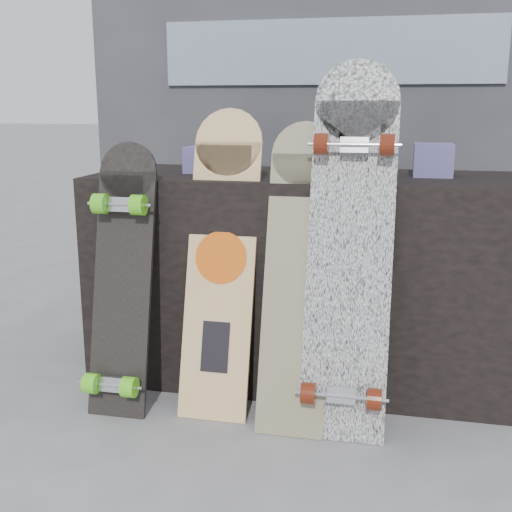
% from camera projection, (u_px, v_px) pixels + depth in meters
% --- Properties ---
extents(ground, '(60.00, 60.00, 0.00)m').
position_uv_depth(ground, '(280.00, 431.00, 2.13)').
color(ground, slate).
rests_on(ground, ground).
extents(vendor_table, '(1.60, 0.60, 0.80)m').
position_uv_depth(vendor_table, '(303.00, 277.00, 2.52)').
color(vendor_table, black).
rests_on(vendor_table, ground).
extents(booth, '(2.40, 0.22, 2.20)m').
position_uv_depth(booth, '(331.00, 95.00, 3.16)').
color(booth, '#35363A').
rests_on(booth, ground).
extents(merch_box_purple, '(0.18, 0.12, 0.10)m').
position_uv_depth(merch_box_purple, '(209.00, 160.00, 2.49)').
color(merch_box_purple, navy).
rests_on(merch_box_purple, vendor_table).
extents(merch_box_small, '(0.14, 0.14, 0.12)m').
position_uv_depth(merch_box_small, '(433.00, 160.00, 2.36)').
color(merch_box_small, navy).
rests_on(merch_box_small, vendor_table).
extents(merch_box_flat, '(0.22, 0.10, 0.06)m').
position_uv_depth(merch_box_flat, '(303.00, 162.00, 2.61)').
color(merch_box_flat, '#D1B78C').
rests_on(merch_box_flat, vendor_table).
extents(longboard_geisha, '(0.24, 0.32, 1.05)m').
position_uv_depth(longboard_geisha, '(222.00, 253.00, 2.24)').
color(longboard_geisha, tan).
rests_on(longboard_geisha, ground).
extents(longboard_celtic, '(0.23, 0.32, 1.01)m').
position_uv_depth(longboard_celtic, '(298.00, 266.00, 2.13)').
color(longboard_celtic, '#C5BA86').
rests_on(longboard_celtic, ground).
extents(longboard_cascadia, '(0.28, 0.38, 1.21)m').
position_uv_depth(longboard_cascadia, '(350.00, 241.00, 2.08)').
color(longboard_cascadia, white).
rests_on(longboard_cascadia, ground).
extents(skateboard_dark, '(0.21, 0.30, 0.94)m').
position_uv_depth(skateboard_dark, '(121.00, 276.00, 2.22)').
color(skateboard_dark, black).
rests_on(skateboard_dark, ground).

